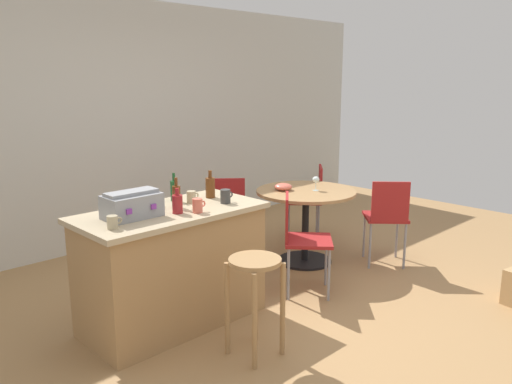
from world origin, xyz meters
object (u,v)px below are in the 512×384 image
object	(u,v)px
dining_table	(306,207)
folding_chair_right	(387,214)
folding_chair_near	(310,196)
toolbox	(132,205)
cup_3	(198,205)
wooden_stool	(255,284)
bottle_1	(176,196)
bottle_3	(177,204)
cup_2	(113,222)
wine_glass	(316,180)
cup_0	(226,196)
folding_chair_far	(228,214)
folding_chair_left	(300,235)
cup_4	(192,197)
cup_1	(153,201)
bottle_0	(210,187)
serving_bowl	(283,187)
bottle_2	(174,190)
kitchen_island	(173,267)

from	to	relation	value
dining_table	folding_chair_right	distance (m)	0.80
folding_chair_near	dining_table	bearing A→B (deg)	-143.00
toolbox	cup_3	distance (m)	0.46
wooden_stool	bottle_1	world-z (taller)	bottle_1
wooden_stool	folding_chair_near	bearing A→B (deg)	32.14
bottle_1	bottle_3	size ratio (longest dim) A/B	1.24
cup_2	wine_glass	distance (m)	2.36
folding_chair_right	cup_0	world-z (taller)	cup_0
toolbox	wine_glass	size ratio (longest dim) A/B	2.66
bottle_1	wine_glass	xyz separation A→B (m)	(1.72, 0.06, -0.13)
wooden_stool	folding_chair_far	world-z (taller)	folding_chair_far
dining_table	folding_chair_right	xyz separation A→B (m)	(0.50, -0.63, -0.05)
wooden_stool	folding_chair_left	xyz separation A→B (m)	(1.00, 0.47, 0.01)
cup_4	cup_1	bearing A→B (deg)	163.37
folding_chair_right	cup_2	size ratio (longest dim) A/B	8.29
bottle_0	dining_table	bearing A→B (deg)	2.76
wooden_stool	folding_chair_right	xyz separation A→B (m)	(2.12, 0.31, 0.02)
wine_glass	bottle_3	bearing A→B (deg)	-173.63
toolbox	serving_bowl	size ratio (longest dim) A/B	2.12
bottle_2	folding_chair_far	bearing A→B (deg)	27.28
bottle_0	cup_0	distance (m)	0.24
cup_0	wine_glass	xyz separation A→B (m)	(1.37, 0.22, -0.09)
toolbox	cup_0	distance (m)	0.75
bottle_0	serving_bowl	size ratio (longest dim) A/B	1.24
cup_2	folding_chair_far	bearing A→B (deg)	26.75
cup_2	bottle_2	bearing A→B (deg)	26.01
kitchen_island	folding_chair_near	distance (m)	2.49
bottle_0	folding_chair_far	bearing A→B (deg)	40.83
cup_0	wine_glass	world-z (taller)	cup_0
folding_chair_right	wine_glass	distance (m)	0.78
bottle_3	wine_glass	bearing A→B (deg)	6.37
wooden_stool	cup_2	bearing A→B (deg)	136.84
cup_2	cup_4	size ratio (longest dim) A/B	1.00
bottle_1	serving_bowl	distance (m)	1.55
bottle_3	cup_3	world-z (taller)	bottle_3
bottle_2	folding_chair_left	bearing A→B (deg)	-28.90
folding_chair_far	toolbox	distance (m)	1.74
bottle_0	serving_bowl	world-z (taller)	bottle_0
cup_3	folding_chair_near	bearing A→B (deg)	20.51
toolbox	bottle_3	size ratio (longest dim) A/B	2.08
folding_chair_near	cup_4	world-z (taller)	cup_4
wooden_stool	cup_3	distance (m)	0.72
bottle_0	folding_chair_left	bearing A→B (deg)	-31.55
folding_chair_far	wine_glass	world-z (taller)	wine_glass
toolbox	cup_2	bearing A→B (deg)	-146.80
toolbox	serving_bowl	world-z (taller)	toolbox
bottle_0	cup_1	size ratio (longest dim) A/B	1.87
kitchen_island	wooden_stool	bearing A→B (deg)	-81.07
folding_chair_near	folding_chair_left	distance (m)	1.59
wooden_stool	bottle_2	distance (m)	1.10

